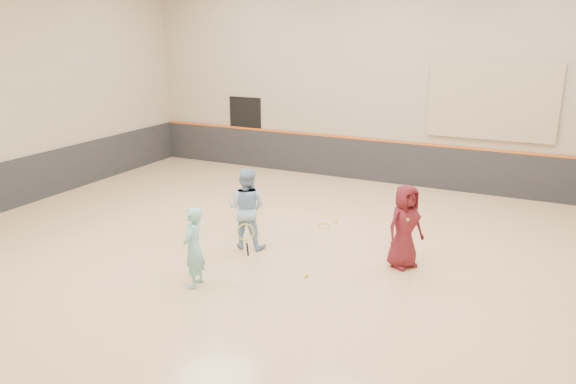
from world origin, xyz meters
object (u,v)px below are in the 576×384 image
at_px(young_man, 405,226).
at_px(spare_racket, 324,224).
at_px(girl, 194,247).
at_px(instructor, 247,208).

relative_size(young_man, spare_racket, 2.57).
xyz_separation_m(young_man, spare_racket, (-2.16, 1.36, -0.73)).
xyz_separation_m(girl, young_man, (3.02, 2.40, 0.08)).
relative_size(girl, instructor, 0.86).
distance_m(girl, instructor, 1.96).
height_order(girl, spare_racket, girl).
bearing_deg(spare_racket, instructor, -117.77).
height_order(girl, instructor, instructor).
height_order(instructor, spare_racket, instructor).
relative_size(girl, spare_racket, 2.32).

